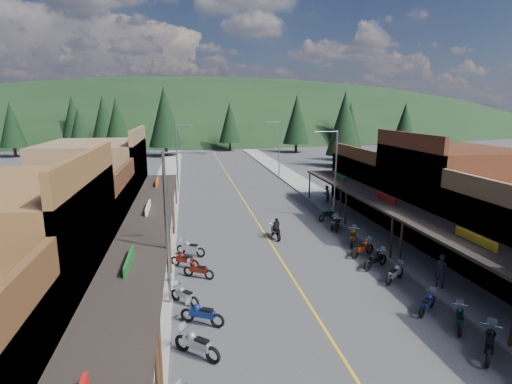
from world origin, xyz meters
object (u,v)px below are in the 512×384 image
bike_west_3 (197,343)px  pedestrian_east_a (441,271)px  shop_west_3 (99,181)px  shop_east_2 (447,193)px  pine_3 (230,122)px  pine_7 (73,118)px  streetlight_1 (178,155)px  bike_east_5 (395,273)px  bike_east_10 (334,222)px  pine_9 (350,127)px  rider_on_bike (276,230)px  bike_east_8 (353,236)px  bike_east_4 (427,302)px  streetlight_3 (278,146)px  shop_east_3 (386,182)px  shop_west_1 (5,264)px  pine_8 (80,133)px  pine_2 (165,117)px  pine_5 (345,114)px  bike_west_8 (190,247)px  bike_east_2 (490,342)px  pine_10 (117,125)px  bike_west_6 (198,269)px  bike_east_3 (460,317)px  pine_1 (104,119)px  pine_0 (12,125)px  pedestrian_east_b (326,194)px  bike_east_6 (376,259)px  pine_6 (405,121)px  bike_west_4 (202,313)px  bike_west_7 (185,259)px  pine_4 (297,119)px  shop_west_2 (70,222)px  bike_east_9 (338,224)px  streetlight_2 (334,170)px  bike_east_11 (327,214)px  streetlight_0 (169,222)px  bike_east_7 (363,248)px

bike_west_3 → pedestrian_east_a: size_ratio=1.16×
shop_west_3 → shop_east_2: size_ratio=1.00×
pine_3 → pine_7: bearing=164.5°
streetlight_1 → bike_east_5: 30.47m
streetlight_1 → bike_east_10: streetlight_1 is taller
pine_9 → rider_on_bike: 47.98m
bike_east_8 → bike_east_4: bearing=-63.4°
streetlight_3 → shop_east_3: bearing=-70.0°
rider_on_bike → shop_west_1: bearing=-145.8°
pedestrian_east_a → pine_8: bearing=-170.1°
pine_2 → pine_3: bearing=29.7°
pine_9 → bike_west_3: size_ratio=4.80×
pine_5 → bike_west_8: bearing=-119.3°
shop_west_1 → bike_east_2: bearing=-13.7°
pedestrian_east_a → bike_west_3: bearing=-96.6°
pine_10 → bike_east_10: pine_10 is taller
bike_west_6 → bike_east_3: bike_east_3 is taller
pine_1 → pine_3: pine_1 is taller
pine_0 → bike_east_10: size_ratio=5.59×
pine_3 → pedestrian_east_b: 52.61m
bike_east_6 → pine_6: bearing=120.5°
streetlight_1 → pedestrian_east_a: (14.67, -28.79, -3.35)m
bike_west_4 → pine_9: bearing=-0.8°
bike_west_7 → rider_on_bike: (6.99, 4.72, 0.09)m
pine_4 → pine_9: (6.00, -15.00, -0.86)m
shop_west_2 → bike_east_4: 22.14m
bike_east_6 → bike_east_9: size_ratio=1.14×
bike_east_2 → bike_east_3: 2.09m
pine_3 → pine_5: 30.63m
shop_east_2 → pedestrian_east_b: shop_east_2 is taller
streetlight_2 → bike_east_8: (-1.00, -6.97, -3.80)m
shop_west_3 → bike_east_11: bearing=-10.7°
streetlight_0 → bike_west_6: size_ratio=4.10×
pine_3 → bike_west_6: (-9.54, -68.93, -5.93)m
shop_east_3 → streetlight_2: size_ratio=1.36×
bike_east_10 → pine_8: bearing=161.7°
pine_9 → bike_east_2: 60.74m
shop_west_2 → bike_east_9: bearing=8.1°
bike_east_11 → pine_0: bearing=-169.3°
shop_east_3 → pedestrian_east_a: bearing=-108.5°
shop_west_2 → streetlight_2: bearing=16.9°
shop_west_2 → shop_west_1: bearing=-90.2°
pine_3 → pine_4: size_ratio=0.88×
pine_9 → bike_east_10: bearing=-114.3°
shop_west_3 → pedestrian_east_a: size_ratio=5.64×
shop_west_2 → rider_on_bike: shop_west_2 is taller
bike_east_3 → bike_east_8: size_ratio=0.87×
streetlight_2 → pine_5: size_ratio=0.57×
shop_east_3 → pine_7: 79.38m
bike_west_3 → bike_east_7: bearing=-9.9°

